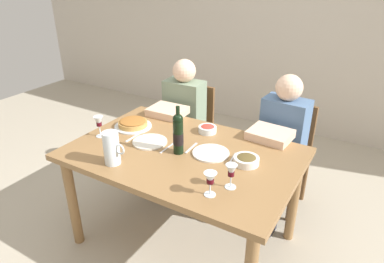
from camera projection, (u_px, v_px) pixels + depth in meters
The scene contains 21 objects.
ground_plane at pixel (184, 239), 2.62m from camera, with size 8.00×8.00×0.00m, color #B2A893.
back_wall at pixel (295, 12), 3.84m from camera, with size 8.00×0.10×2.80m, color beige.
dining_table at pixel (184, 163), 2.33m from camera, with size 1.50×1.00×0.76m.
wine_bottle at pixel (178, 134), 2.21m from camera, with size 0.07×0.07×0.33m.
water_pitcher at pixel (112, 150), 2.11m from camera, with size 0.15×0.10×0.21m.
baked_tart at pixel (133, 124), 2.62m from camera, with size 0.28×0.28×0.06m.
salad_bowl at pixel (207, 129), 2.54m from camera, with size 0.13×0.13×0.06m.
olive_bowl at pixel (246, 160), 2.13m from camera, with size 0.16×0.16×0.06m.
wine_glass_left_diner at pixel (210, 179), 1.81m from camera, with size 0.07×0.07×0.14m.
wine_glass_right_diner at pixel (231, 172), 1.88m from camera, with size 0.07×0.07×0.15m.
wine_glass_centre at pixel (99, 122), 2.44m from camera, with size 0.07×0.07×0.16m.
dinner_plate_left_setting at pixel (150, 142), 2.40m from camera, with size 0.24×0.24×0.01m, color silver.
dinner_plate_right_setting at pixel (211, 153), 2.26m from camera, with size 0.24×0.24×0.01m, color white.
fork_left_setting at pixel (133, 137), 2.47m from camera, with size 0.16×0.01×0.01m, color silver.
knife_left_setting at pixel (168, 148), 2.33m from camera, with size 0.18×0.01×0.01m, color silver.
knife_right_setting at pixel (232, 159), 2.19m from camera, with size 0.18×0.01×0.01m, color silver.
spoon_right_setting at pixel (191, 148), 2.33m from camera, with size 0.16×0.01×0.01m, color silver.
chair_left at pixel (191, 126), 3.28m from camera, with size 0.41×0.41×0.87m.
diner_left at pixel (178, 123), 3.04m from camera, with size 0.35×0.51×1.16m.
chair_right at pixel (286, 148), 2.87m from camera, with size 0.43×0.43×0.87m.
diner_right at pixel (277, 147), 2.64m from camera, with size 0.36×0.52×1.16m.
Camera 1 is at (1.07, -1.69, 1.88)m, focal length 32.33 mm.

